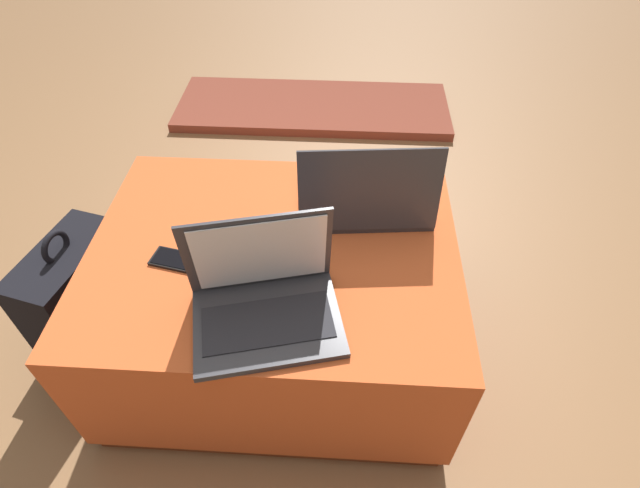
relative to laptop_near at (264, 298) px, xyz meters
The scene contains 7 objects.
ground_plane 0.54m from the laptop_near, 92.77° to the left, with size 14.00×14.00×0.00m, color olive.
ottoman 0.35m from the laptop_near, 92.77° to the left, with size 0.96×0.75×0.45m.
laptop_near is the anchor object (origin of this frame).
laptop_far 0.42m from the laptop_near, 57.75° to the left, with size 0.38×0.27×0.25m.
cell_phone 0.29m from the laptop_near, 149.07° to the left, with size 0.15×0.09×0.01m.
backpack 0.71m from the laptop_near, 161.51° to the left, with size 0.27×0.36×0.47m.
fireplace_hearth 1.72m from the laptop_near, 90.35° to the left, with size 1.40×0.50×0.04m.
Camera 1 is at (0.17, -0.89, 1.38)m, focal length 28.00 mm.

